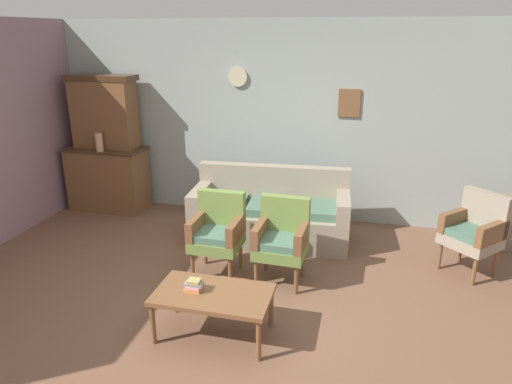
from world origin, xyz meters
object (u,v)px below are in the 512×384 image
wingback_chair_by_fireplace (475,230)px  coffee_table (213,297)px  vase_on_cabinet (99,142)px  side_cabinet (108,178)px  floor_vase_by_wall (504,222)px  armchair_near_couch_end (282,237)px  armchair_by_doorway (218,230)px  book_stack_on_table (194,285)px  floral_couch (270,215)px

wingback_chair_by_fireplace → coffee_table: wingback_chair_by_fireplace is taller
vase_on_cabinet → side_cabinet: bearing=101.1°
side_cabinet → floor_vase_by_wall: (5.38, -0.10, -0.12)m
vase_on_cabinet → armchair_near_couch_end: 3.20m
armchair_by_doorway → book_stack_on_table: bearing=-82.4°
book_stack_on_table → side_cabinet: bearing=132.4°
coffee_table → book_stack_on_table: bearing=-176.0°
armchair_by_doorway → wingback_chair_by_fireplace: bearing=14.2°
vase_on_cabinet → floral_couch: bearing=-6.8°
armchair_by_doorway → armchair_near_couch_end: 0.70m
side_cabinet → armchair_near_couch_end: bearing=-27.1°
coffee_table → book_stack_on_table: size_ratio=6.25×
wingback_chair_by_fireplace → side_cabinet: bearing=170.8°
floral_couch → coffee_table: bearing=-91.6°
armchair_by_doorway → coffee_table: armchair_by_doorway is taller
floral_couch → book_stack_on_table: 2.10m
armchair_near_couch_end → book_stack_on_table: size_ratio=5.63×
vase_on_cabinet → floral_couch: vase_on_cabinet is taller
armchair_by_doorway → coffee_table: size_ratio=0.90×
vase_on_cabinet → coffee_table: bearing=-43.7°
vase_on_cabinet → armchair_by_doorway: bearing=-30.9°
floral_couch → armchair_by_doorway: (-0.37, -0.99, 0.17)m
floral_couch → wingback_chair_by_fireplace: bearing=-7.5°
wingback_chair_by_fireplace → vase_on_cabinet: bearing=172.9°
floral_couch → coffee_table: size_ratio=2.01×
book_stack_on_table → armchair_by_doorway: bearing=97.6°
side_cabinet → floral_couch: side_cabinet is taller
armchair_by_doorway → armchair_near_couch_end: size_ratio=1.00×
floral_couch → floor_vase_by_wall: bearing=7.9°
vase_on_cabinet → floral_couch: size_ratio=0.13×
side_cabinet → vase_on_cabinet: vase_on_cabinet is taller
armchair_near_couch_end → coffee_table: (-0.39, -1.07, -0.12)m
floral_couch → armchair_by_doorway: 1.07m
wingback_chair_by_fireplace → book_stack_on_table: 3.11m
vase_on_cabinet → book_stack_on_table: 3.37m
vase_on_cabinet → floor_vase_by_wall: (5.34, 0.09, -0.72)m
side_cabinet → wingback_chair_by_fireplace: bearing=-9.2°
wingback_chair_by_fireplace → floral_couch: bearing=172.5°
side_cabinet → armchair_near_couch_end: (2.91, -1.48, 0.03)m
vase_on_cabinet → wingback_chair_by_fireplace: 4.93m
side_cabinet → floor_vase_by_wall: 5.38m
armchair_near_couch_end → coffee_table: size_ratio=0.90×
coffee_table → book_stack_on_table: 0.19m
coffee_table → book_stack_on_table: book_stack_on_table is taller
coffee_table → floral_couch: bearing=88.4°
book_stack_on_table → armchair_near_couch_end: bearing=62.7°
floral_couch → floor_vase_by_wall: 2.83m
armchair_by_doorway → side_cabinet: bearing=146.1°
armchair_near_couch_end → book_stack_on_table: bearing=-117.3°
coffee_table → floor_vase_by_wall: floor_vase_by_wall is taller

